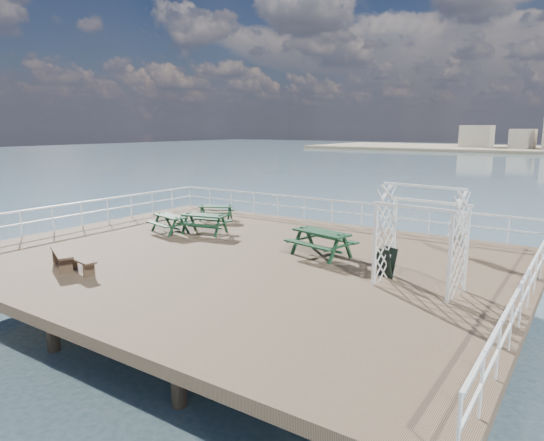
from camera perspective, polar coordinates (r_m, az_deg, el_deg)
The scene contains 11 objects.
ground at distance 16.78m, azimuth -3.83°, elevation -4.56°, with size 18.00×14.00×0.30m, color brown.
railing at distance 18.62m, azimuth 0.82°, elevation 0.25°, with size 17.77×13.76×1.10m.
picnic_table_a at distance 23.02m, azimuth -6.63°, elevation 1.28°, with size 2.00×1.89×0.77m.
picnic_table_b at distance 20.18m, azimuth -7.94°, elevation 0.10°, with size 2.09×1.82×0.89m.
picnic_table_c at distance 16.52m, azimuth 5.82°, elevation -2.07°, with size 2.32×2.02×0.98m.
picnic_table_d at distance 20.62m, azimuth -11.93°, elevation 0.06°, with size 1.94×1.71×0.81m.
flat_bench_near at distance 16.51m, azimuth -23.50°, elevation -3.79°, with size 1.82×1.14×0.52m.
flat_bench_far at distance 15.78m, azimuth -21.69°, elevation -4.52°, with size 1.59×0.63×0.45m.
trellis_arbor at distance 13.64m, azimuth 17.00°, elevation -2.56°, with size 2.40×1.47×2.83m.
sandwich_board at distance 14.58m, azimuth 13.24°, elevation -4.85°, with size 0.65×0.57×0.89m.
person at distance 17.76m, azimuth 21.09°, elevation -0.74°, with size 0.70×0.46×1.92m, color silver.
Camera 1 is at (9.98, -12.72, 4.33)m, focal length 32.00 mm.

